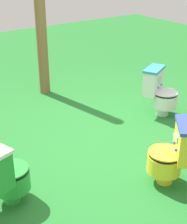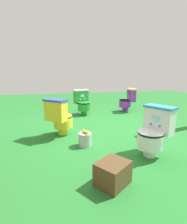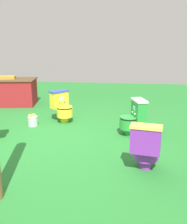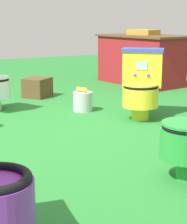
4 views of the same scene
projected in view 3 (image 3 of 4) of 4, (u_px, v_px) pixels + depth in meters
The scene contains 6 objects.
ground at pixel (61, 140), 4.93m from camera, with size 14.00×14.00×0.00m, color #26752D.
toilet_green at pixel (133, 117), 5.13m from camera, with size 0.59×0.53×0.73m.
toilet_yellow at pixel (62, 106), 5.98m from camera, with size 0.64×0.63×0.73m.
toilet_purple at pixel (146, 146), 3.70m from camera, with size 0.48×0.56×0.73m.
vendor_table at pixel (11, 92), 7.55m from camera, with size 1.57×1.05×0.85m.
lemon_bucket at pixel (33, 121), 5.75m from camera, with size 0.22×0.22×0.28m.
Camera 3 is at (1.16, -4.50, 1.84)m, focal length 41.31 mm.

